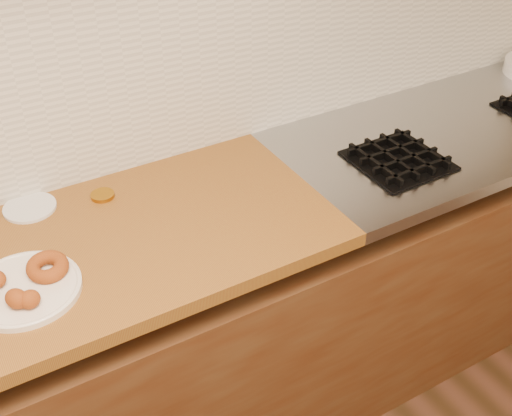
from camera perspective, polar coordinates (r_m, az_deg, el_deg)
name	(u,v)px	position (r m, az deg, el deg)	size (l,w,h in m)	color
wall_back	(72,22)	(1.73, -16.04, 15.58)	(4.00, 0.02, 2.70)	tan
base_cabinet	(156,362)	(2.03, -8.88, -13.40)	(3.60, 0.60, 0.77)	#53371E
stovetop	(463,128)	(2.26, 17.89, 6.82)	(1.30, 0.62, 0.04)	#9EA0A5
backsplash	(83,80)	(1.78, -15.13, 10.97)	(3.60, 0.02, 0.60)	beige
burner_grates	(477,131)	(2.18, 19.05, 6.46)	(0.91, 0.26, 0.03)	black
donut_plate	(24,289)	(1.56, -19.89, -6.82)	(0.26, 0.26, 0.01)	white
ring_donut	(47,267)	(1.57, -18.07, -4.99)	(0.10, 0.10, 0.03)	#9E4D1E
fried_dough_chunks	(8,292)	(1.53, -21.21, -6.96)	(0.13, 0.17, 0.05)	#9E4D1E
tub_lid	(30,207)	(1.83, -19.47, 0.05)	(0.14, 0.14, 0.01)	silver
brass_jar_lid	(103,195)	(1.82, -13.49, 1.10)	(0.06, 0.06, 0.01)	#9E6B15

